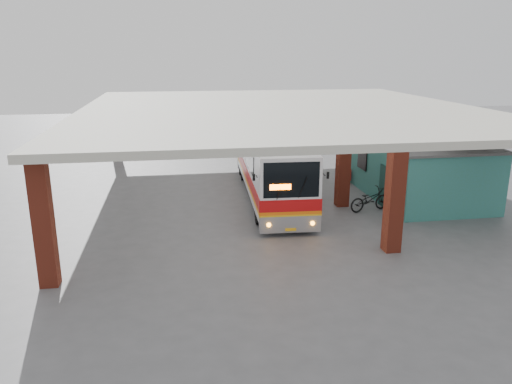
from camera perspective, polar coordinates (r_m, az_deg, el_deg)
The scene contains 8 objects.
ground at distance 22.13m, azimuth 4.81°, elevation -4.20°, with size 90.00×90.00×0.00m, color #515154.
brick_columns at distance 26.54m, azimuth 5.34°, elevation 4.07°, with size 20.10×21.60×4.35m.
canopy_roof at distance 27.41m, azimuth 2.77°, elevation 9.42°, with size 21.00×23.00×0.30m, color beige.
shop_building at distance 27.90m, azimuth 17.99°, elevation 2.65°, with size 5.20×8.20×3.11m.
coach_bus at distance 26.41m, azimuth 1.67°, elevation 3.24°, with size 3.22×12.57×3.63m.
motorcycle at distance 24.94m, azimuth 12.86°, elevation -0.83°, with size 0.76×2.19×1.15m, color black.
pedestrian at distance 22.79m, azimuth 15.24°, elevation -1.94°, with size 0.60×0.39×1.64m, color red.
red_chair at distance 29.86m, azimuth 10.41°, elevation 1.72°, with size 0.50×0.50×0.89m.
Camera 1 is at (-5.13, -20.15, 7.57)m, focal length 35.00 mm.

